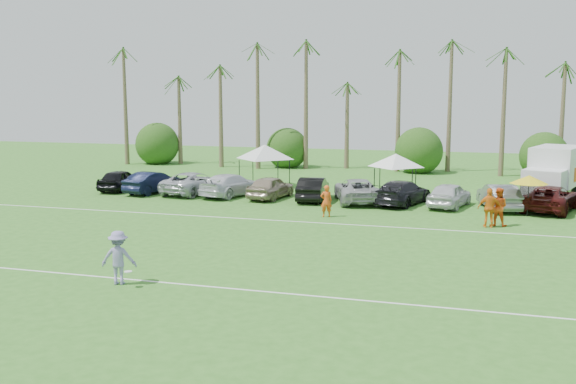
# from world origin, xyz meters

# --- Properties ---
(ground) EXTENTS (120.00, 120.00, 0.00)m
(ground) POSITION_xyz_m (0.00, 0.00, 0.00)
(ground) COLOR #347122
(ground) RESTS_ON ground
(field_lines) EXTENTS (80.00, 12.10, 0.01)m
(field_lines) POSITION_xyz_m (0.00, 8.00, 0.01)
(field_lines) COLOR white
(field_lines) RESTS_ON ground
(palm_tree_0) EXTENTS (2.40, 2.40, 8.90)m
(palm_tree_0) POSITION_xyz_m (-22.00, 38.00, 7.48)
(palm_tree_0) COLOR brown
(palm_tree_0) RESTS_ON ground
(palm_tree_1) EXTENTS (2.40, 2.40, 9.90)m
(palm_tree_1) POSITION_xyz_m (-17.00, 38.00, 8.35)
(palm_tree_1) COLOR brown
(palm_tree_1) RESTS_ON ground
(palm_tree_2) EXTENTS (2.40, 2.40, 10.90)m
(palm_tree_2) POSITION_xyz_m (-12.00, 38.00, 9.21)
(palm_tree_2) COLOR brown
(palm_tree_2) RESTS_ON ground
(palm_tree_3) EXTENTS (2.40, 2.40, 11.90)m
(palm_tree_3) POSITION_xyz_m (-8.00, 38.00, 10.06)
(palm_tree_3) COLOR brown
(palm_tree_3) RESTS_ON ground
(palm_tree_4) EXTENTS (2.40, 2.40, 8.90)m
(palm_tree_4) POSITION_xyz_m (-4.00, 38.00, 7.48)
(palm_tree_4) COLOR brown
(palm_tree_4) RESTS_ON ground
(palm_tree_5) EXTENTS (2.40, 2.40, 9.90)m
(palm_tree_5) POSITION_xyz_m (0.00, 38.00, 8.35)
(palm_tree_5) COLOR brown
(palm_tree_5) RESTS_ON ground
(palm_tree_6) EXTENTS (2.40, 2.40, 10.90)m
(palm_tree_6) POSITION_xyz_m (4.00, 38.00, 9.21)
(palm_tree_6) COLOR brown
(palm_tree_6) RESTS_ON ground
(palm_tree_7) EXTENTS (2.40, 2.40, 11.90)m
(palm_tree_7) POSITION_xyz_m (8.00, 38.00, 10.06)
(palm_tree_7) COLOR brown
(palm_tree_7) RESTS_ON ground
(palm_tree_8) EXTENTS (2.40, 2.40, 8.90)m
(palm_tree_8) POSITION_xyz_m (13.00, 38.00, 7.48)
(palm_tree_8) COLOR brown
(palm_tree_8) RESTS_ON ground
(palm_tree_9) EXTENTS (2.40, 2.40, 9.90)m
(palm_tree_9) POSITION_xyz_m (18.00, 38.00, 8.35)
(palm_tree_9) COLOR brown
(palm_tree_9) RESTS_ON ground
(bush_tree_0) EXTENTS (4.00, 4.00, 4.00)m
(bush_tree_0) POSITION_xyz_m (-19.00, 39.00, 1.80)
(bush_tree_0) COLOR brown
(bush_tree_0) RESTS_ON ground
(bush_tree_1) EXTENTS (4.00, 4.00, 4.00)m
(bush_tree_1) POSITION_xyz_m (-6.00, 39.00, 1.80)
(bush_tree_1) COLOR brown
(bush_tree_1) RESTS_ON ground
(bush_tree_2) EXTENTS (4.00, 4.00, 4.00)m
(bush_tree_2) POSITION_xyz_m (6.00, 39.00, 1.80)
(bush_tree_2) COLOR brown
(bush_tree_2) RESTS_ON ground
(bush_tree_3) EXTENTS (4.00, 4.00, 4.00)m
(bush_tree_3) POSITION_xyz_m (16.00, 39.00, 1.80)
(bush_tree_3) COLOR brown
(bush_tree_3) RESTS_ON ground
(sideline_player_a) EXTENTS (0.75, 0.63, 1.74)m
(sideline_player_a) POSITION_xyz_m (3.03, 15.77, 0.87)
(sideline_player_a) COLOR #EF551A
(sideline_player_a) RESTS_ON ground
(sideline_player_b) EXTENTS (1.10, 0.94, 1.96)m
(sideline_player_b) POSITION_xyz_m (11.92, 15.85, 0.98)
(sideline_player_b) COLOR #E25419
(sideline_player_b) RESTS_ON ground
(sideline_player_c) EXTENTS (1.22, 0.66, 1.98)m
(sideline_player_c) POSITION_xyz_m (11.49, 15.34, 0.99)
(sideline_player_c) COLOR orange
(sideline_player_c) RESTS_ON ground
(box_truck) EXTENTS (4.27, 6.84, 3.30)m
(box_truck) POSITION_xyz_m (15.49, 25.91, 1.77)
(box_truck) COLOR white
(box_truck) RESTS_ON ground
(canopy_tent_left) EXTENTS (4.41, 4.41, 3.57)m
(canopy_tent_left) POSITION_xyz_m (-3.86, 25.85, 3.06)
(canopy_tent_left) COLOR black
(canopy_tent_left) RESTS_ON ground
(canopy_tent_right) EXTENTS (3.86, 3.86, 3.12)m
(canopy_tent_right) POSITION_xyz_m (5.56, 25.53, 2.67)
(canopy_tent_right) COLOR black
(canopy_tent_right) RESTS_ON ground
(market_umbrella) EXTENTS (2.04, 2.04, 2.27)m
(market_umbrella) POSITION_xyz_m (13.55, 19.03, 2.04)
(market_umbrella) COLOR black
(market_umbrella) RESTS_ON ground
(frisbee_player) EXTENTS (1.36, 0.98, 1.90)m
(frisbee_player) POSITION_xyz_m (-1.07, 1.42, 0.95)
(frisbee_player) COLOR #8980B6
(frisbee_player) RESTS_ON ground
(parked_car_0) EXTENTS (2.08, 4.45, 1.47)m
(parked_car_0) POSITION_xyz_m (-12.99, 21.36, 0.74)
(parked_car_0) COLOR black
(parked_car_0) RESTS_ON ground
(parked_car_1) EXTENTS (2.48, 4.70, 1.47)m
(parked_car_1) POSITION_xyz_m (-10.20, 20.88, 0.74)
(parked_car_1) COLOR black
(parked_car_1) RESTS_ON ground
(parked_car_2) EXTENTS (3.23, 5.61, 1.47)m
(parked_car_2) POSITION_xyz_m (-7.41, 21.37, 0.74)
(parked_car_2) COLOR #B2B5BC
(parked_car_2) RESTS_ON ground
(parked_car_3) EXTENTS (3.44, 5.45, 1.47)m
(parked_car_3) POSITION_xyz_m (-4.62, 21.16, 0.74)
(parked_car_3) COLOR silver
(parked_car_3) RESTS_ON ground
(parked_car_4) EXTENTS (2.31, 4.52, 1.47)m
(parked_car_4) POSITION_xyz_m (-1.83, 20.95, 0.74)
(parked_car_4) COLOR tan
(parked_car_4) RESTS_ON ground
(parked_car_5) EXTENTS (2.04, 4.61, 1.47)m
(parked_car_5) POSITION_xyz_m (0.95, 20.98, 0.74)
(parked_car_5) COLOR black
(parked_car_5) RESTS_ON ground
(parked_car_6) EXTENTS (3.97, 5.79, 1.47)m
(parked_car_6) POSITION_xyz_m (3.74, 21.10, 0.74)
(parked_car_6) COLOR #A3A4A6
(parked_car_6) RESTS_ON ground
(parked_car_7) EXTENTS (3.47, 5.46, 1.47)m
(parked_car_7) POSITION_xyz_m (6.53, 21.05, 0.74)
(parked_car_7) COLOR black
(parked_car_7) RESTS_ON ground
(parked_car_8) EXTENTS (2.74, 4.61, 1.47)m
(parked_car_8) POSITION_xyz_m (9.32, 20.86, 0.74)
(parked_car_8) COLOR silver
(parked_car_8) RESTS_ON ground
(parked_car_9) EXTENTS (2.58, 4.71, 1.47)m
(parked_car_9) POSITION_xyz_m (12.11, 20.93, 0.74)
(parked_car_9) COLOR slate
(parked_car_9) RESTS_ON ground
(parked_car_10) EXTENTS (3.84, 5.77, 1.47)m
(parked_car_10) POSITION_xyz_m (14.90, 21.17, 0.74)
(parked_car_10) COLOR #46110F
(parked_car_10) RESTS_ON ground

